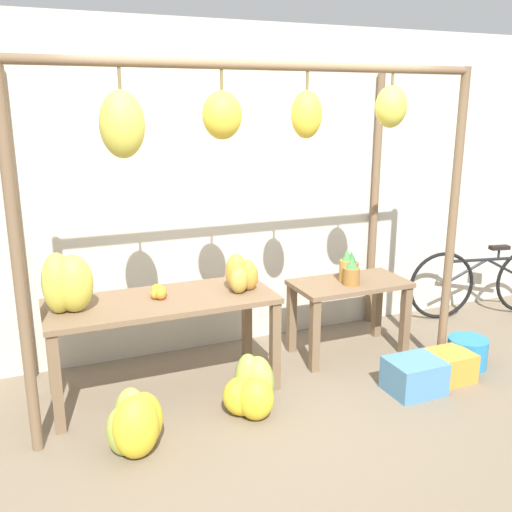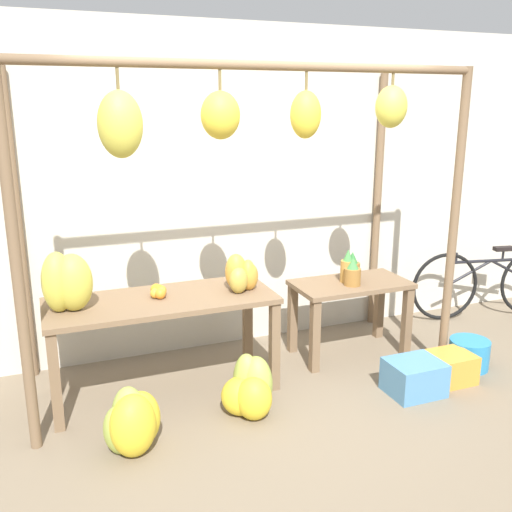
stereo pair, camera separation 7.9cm
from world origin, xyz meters
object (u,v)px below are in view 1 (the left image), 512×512
banana_pile_ground_left (135,424)px  fruit_crate_purple (448,366)px  banana_pile_ground_right (251,390)px  banana_pile_on_table (66,283)px  pineapple_cluster (350,270)px  blue_bucket (467,352)px  papaya_pile (242,275)px  fruit_crate_white (414,376)px  orange_pile (159,292)px  parked_bicycle (485,281)px

banana_pile_ground_left → fruit_crate_purple: 2.49m
banana_pile_ground_right → banana_pile_on_table: bearing=155.1°
pineapple_cluster → banana_pile_ground_right: pineapple_cluster is taller
banana_pile_ground_right → blue_bucket: size_ratio=1.36×
pineapple_cluster → papaya_pile: bearing=-173.8°
banana_pile_ground_left → pineapple_cluster: bearing=21.1°
pineapple_cluster → fruit_crate_white: size_ratio=0.71×
orange_pile → blue_bucket: (2.46, -0.59, -0.67)m
parked_bicycle → pineapple_cluster: bearing=-171.7°
banana_pile_on_table → banana_pile_ground_right: (1.15, -0.53, -0.78)m
banana_pile_on_table → banana_pile_ground_right: banana_pile_on_table is taller
pineapple_cluster → fruit_crate_white: (0.11, -0.81, -0.64)m
banana_pile_on_table → papaya_pile: (1.28, -0.02, -0.09)m
fruit_crate_purple → orange_pile: bearing=161.3°
blue_bucket → fruit_crate_purple: 0.35m
banana_pile_ground_left → blue_bucket: banana_pile_ground_left is taller
banana_pile_ground_right → blue_bucket: (1.96, 0.01, -0.06)m
banana_pile_ground_left → parked_bicycle: 3.95m
orange_pile → fruit_crate_purple: size_ratio=0.48×
banana_pile_ground_right → parked_bicycle: parked_bicycle is taller
banana_pile_ground_right → papaya_pile: papaya_pile is taller
pineapple_cluster → parked_bicycle: (1.80, 0.26, -0.40)m
papaya_pile → fruit_crate_purple: bearing=-23.0°
banana_pile_ground_right → parked_bicycle: (2.96, 0.89, 0.19)m
pineapple_cluster → parked_bicycle: pineapple_cluster is taller
pineapple_cluster → fruit_crate_purple: size_ratio=0.79×
orange_pile → parked_bicycle: 3.49m
fruit_crate_white → blue_bucket: size_ratio=1.23×
parked_bicycle → blue_bucket: bearing=-138.7°
banana_pile_on_table → fruit_crate_purple: bearing=-13.3°
fruit_crate_white → banana_pile_ground_right: bearing=171.7°
pineapple_cluster → banana_pile_ground_right: 1.44m
banana_pile_ground_right → parked_bicycle: 3.09m
banana_pile_ground_right → fruit_crate_white: bearing=-8.3°
orange_pile → blue_bucket: orange_pile is taller
papaya_pile → fruit_crate_purple: (1.51, -0.64, -0.75)m
banana_pile_ground_right → blue_bucket: 1.96m
parked_bicycle → fruit_crate_white: bearing=-147.6°
pineapple_cluster → papaya_pile: size_ratio=1.01×
blue_bucket → parked_bicycle: bearing=41.3°
banana_pile_ground_left → parked_bicycle: parked_bicycle is taller
pineapple_cluster → blue_bucket: size_ratio=0.88×
banana_pile_on_table → fruit_crate_white: 2.65m
papaya_pile → fruit_crate_purple: 1.80m
parked_bicycle → papaya_pile: bearing=-172.5°
fruit_crate_white → banana_pile_ground_left: bearing=179.1°
banana_pile_on_table → orange_pile: size_ratio=2.42×
orange_pile → pineapple_cluster: 1.66m
fruit_crate_white → fruit_crate_purple: size_ratio=1.11×
orange_pile → parked_bicycle: size_ratio=0.11×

